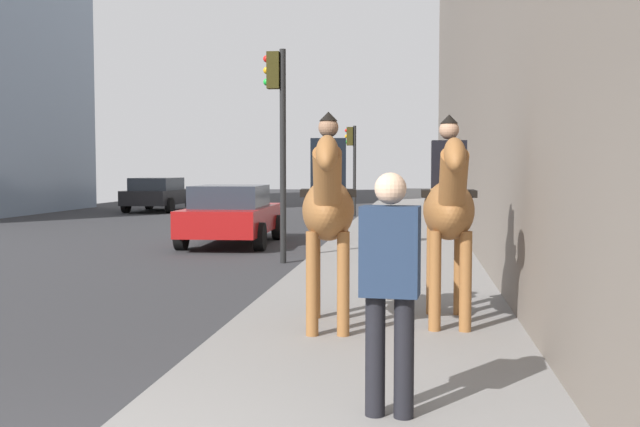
{
  "coord_description": "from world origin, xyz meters",
  "views": [
    {
      "loc": [
        -3.21,
        -2.09,
        1.85
      ],
      "look_at": [
        4.0,
        -1.14,
        1.4
      ],
      "focal_mm": 41.29,
      "sensor_mm": 36.0,
      "label": 1
    }
  ],
  "objects_px": {
    "mounted_horse_far": "(449,207)",
    "car_far_lane": "(158,193)",
    "mounted_horse_near": "(328,207)",
    "traffic_light_near_curb": "(279,121)",
    "pedestrian_greeting": "(390,277)",
    "car_mid_lane": "(232,214)",
    "traffic_light_far_curb": "(352,155)"
  },
  "relations": [
    {
      "from": "mounted_horse_near",
      "to": "traffic_light_far_curb",
      "type": "bearing_deg",
      "value": 178.09
    },
    {
      "from": "mounted_horse_far",
      "to": "car_far_lane",
      "type": "height_order",
      "value": "mounted_horse_far"
    },
    {
      "from": "mounted_horse_near",
      "to": "pedestrian_greeting",
      "type": "bearing_deg",
      "value": 9.21
    },
    {
      "from": "mounted_horse_far",
      "to": "mounted_horse_near",
      "type": "bearing_deg",
      "value": -74.05
    },
    {
      "from": "pedestrian_greeting",
      "to": "car_mid_lane",
      "type": "relative_size",
      "value": 0.4
    },
    {
      "from": "mounted_horse_near",
      "to": "pedestrian_greeting",
      "type": "distance_m",
      "value": 2.89
    },
    {
      "from": "mounted_horse_near",
      "to": "traffic_light_far_curb",
      "type": "distance_m",
      "value": 20.28
    },
    {
      "from": "mounted_horse_near",
      "to": "traffic_light_far_curb",
      "type": "relative_size",
      "value": 0.68
    },
    {
      "from": "mounted_horse_near",
      "to": "car_far_lane",
      "type": "distance_m",
      "value": 24.65
    },
    {
      "from": "pedestrian_greeting",
      "to": "traffic_light_far_curb",
      "type": "distance_m",
      "value": 23.12
    },
    {
      "from": "mounted_horse_near",
      "to": "car_far_lane",
      "type": "bearing_deg",
      "value": -162.13
    },
    {
      "from": "car_mid_lane",
      "to": "car_far_lane",
      "type": "distance_m",
      "value": 14.66
    },
    {
      "from": "mounted_horse_near",
      "to": "traffic_light_near_curb",
      "type": "xyz_separation_m",
      "value": [
        6.18,
        1.71,
        1.31
      ]
    },
    {
      "from": "car_mid_lane",
      "to": "traffic_light_far_curb",
      "type": "height_order",
      "value": "traffic_light_far_curb"
    },
    {
      "from": "car_mid_lane",
      "to": "mounted_horse_near",
      "type": "bearing_deg",
      "value": -162.06
    },
    {
      "from": "car_mid_lane",
      "to": "traffic_light_far_curb",
      "type": "distance_m",
      "value": 11.09
    },
    {
      "from": "pedestrian_greeting",
      "to": "traffic_light_near_curb",
      "type": "height_order",
      "value": "traffic_light_near_curb"
    },
    {
      "from": "traffic_light_far_curb",
      "to": "mounted_horse_far",
      "type": "bearing_deg",
      "value": -171.94
    },
    {
      "from": "pedestrian_greeting",
      "to": "car_far_lane",
      "type": "relative_size",
      "value": 0.4
    },
    {
      "from": "pedestrian_greeting",
      "to": "car_mid_lane",
      "type": "height_order",
      "value": "pedestrian_greeting"
    },
    {
      "from": "mounted_horse_near",
      "to": "traffic_light_far_curb",
      "type": "height_order",
      "value": "traffic_light_far_curb"
    },
    {
      "from": "car_far_lane",
      "to": "traffic_light_near_curb",
      "type": "height_order",
      "value": "traffic_light_near_curb"
    },
    {
      "from": "pedestrian_greeting",
      "to": "car_mid_lane",
      "type": "distance_m",
      "value": 12.89
    },
    {
      "from": "car_far_lane",
      "to": "traffic_light_near_curb",
      "type": "xyz_separation_m",
      "value": [
        -16.33,
        -8.34,
        1.98
      ]
    },
    {
      "from": "mounted_horse_far",
      "to": "pedestrian_greeting",
      "type": "height_order",
      "value": "mounted_horse_far"
    },
    {
      "from": "mounted_horse_far",
      "to": "traffic_light_far_curb",
      "type": "xyz_separation_m",
      "value": [
        19.82,
        2.81,
        0.92
      ]
    },
    {
      "from": "mounted_horse_near",
      "to": "mounted_horse_far",
      "type": "height_order",
      "value": "mounted_horse_near"
    },
    {
      "from": "mounted_horse_near",
      "to": "traffic_light_near_curb",
      "type": "height_order",
      "value": "traffic_light_near_curb"
    },
    {
      "from": "pedestrian_greeting",
      "to": "car_far_lane",
      "type": "bearing_deg",
      "value": 28.13
    },
    {
      "from": "pedestrian_greeting",
      "to": "car_mid_lane",
      "type": "bearing_deg",
      "value": 24.13
    },
    {
      "from": "car_far_lane",
      "to": "traffic_light_near_curb",
      "type": "relative_size",
      "value": 1.03
    },
    {
      "from": "car_mid_lane",
      "to": "traffic_light_near_curb",
      "type": "relative_size",
      "value": 1.04
    }
  ]
}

